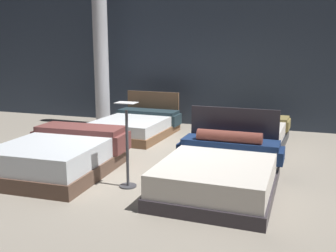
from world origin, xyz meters
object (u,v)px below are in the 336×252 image
at_px(bed_1, 220,171).
at_px(support_pillar, 101,55).
at_px(bed_2, 137,126).
at_px(bed_3, 244,134).
at_px(bed_0, 61,155).
at_px(price_sign, 127,154).

relative_size(bed_1, support_pillar, 0.60).
relative_size(bed_2, bed_3, 0.94).
height_order(bed_0, price_sign, price_sign).
bearing_deg(bed_1, bed_3, 92.14).
bearing_deg(bed_1, bed_2, 133.31).
bearing_deg(bed_2, bed_0, -89.09).
distance_m(bed_1, price_sign, 1.31).
bearing_deg(bed_1, bed_0, -176.74).
height_order(bed_0, bed_1, bed_1).
xyz_separation_m(bed_1, bed_3, (-0.05, 2.65, -0.04)).
relative_size(bed_2, support_pillar, 0.58).
xyz_separation_m(bed_1, bed_2, (-2.43, 2.68, -0.04)).
xyz_separation_m(bed_2, price_sign, (1.18, -3.01, 0.25)).
distance_m(bed_2, support_pillar, 2.19).
bearing_deg(support_pillar, bed_0, -71.08).
bearing_deg(support_pillar, bed_1, -43.29).
distance_m(bed_0, bed_1, 2.51).
distance_m(bed_1, support_pillar, 5.36).
bearing_deg(support_pillar, price_sign, -57.12).
bearing_deg(bed_2, price_sign, -66.16).
height_order(bed_0, bed_2, bed_2).
bearing_deg(bed_0, price_sign, -12.93).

